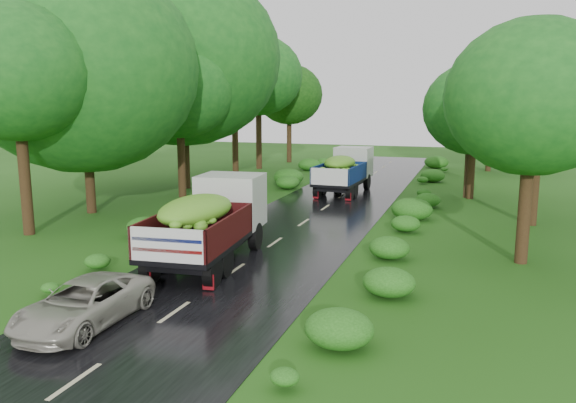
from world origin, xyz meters
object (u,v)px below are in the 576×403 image
at_px(car, 84,303).
at_px(utility_pole, 468,130).
at_px(truck_far, 346,168).
at_px(truck_near, 212,217).

bearing_deg(car, utility_pole, 69.54).
bearing_deg(truck_far, truck_near, -91.38).
distance_m(truck_far, car, 22.84).
bearing_deg(truck_far, car, -91.60).
height_order(truck_far, car, truck_far).
xyz_separation_m(truck_near, truck_far, (1.10, 16.43, -0.08)).
distance_m(truck_near, truck_far, 16.46).
height_order(truck_near, utility_pole, utility_pole).
height_order(truck_near, truck_far, truck_near).
relative_size(truck_near, truck_far, 1.07).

